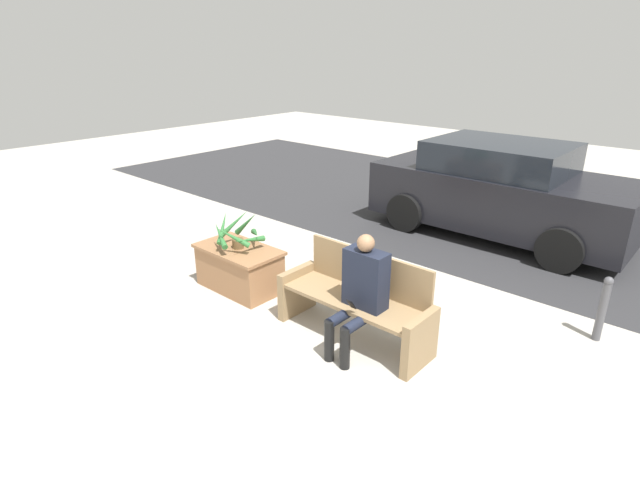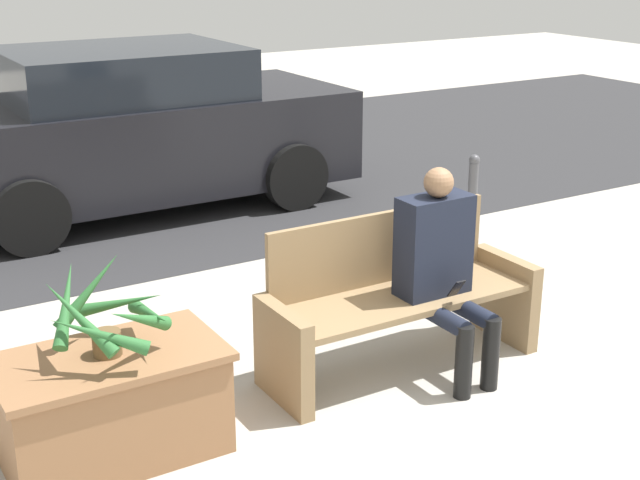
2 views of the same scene
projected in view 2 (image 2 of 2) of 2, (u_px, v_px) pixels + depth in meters
The scene contains 8 objects.
ground_plane at pixel (515, 405), 5.12m from camera, with size 30.00×30.00×0.00m, color #ADA89E.
road_surface at pixel (147, 177), 9.91m from camera, with size 20.00×6.00×0.01m, color #2D2D30.
bench at pixel (397, 299), 5.48m from camera, with size 1.77×0.57×0.94m.
person_seated at pixel (441, 262), 5.34m from camera, with size 0.45×0.61×1.28m.
planter_box at pixel (112, 402), 4.54m from camera, with size 1.14×0.65×0.57m.
potted_plant at pixel (106, 316), 4.38m from camera, with size 0.67×0.69×0.48m.
parked_car at pixel (133, 129), 8.63m from camera, with size 4.11×1.98×1.56m.
bollard_post at pixel (472, 195), 7.84m from camera, with size 0.09×0.09×0.76m.
Camera 2 is at (-3.30, -3.30, 2.57)m, focal length 50.00 mm.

